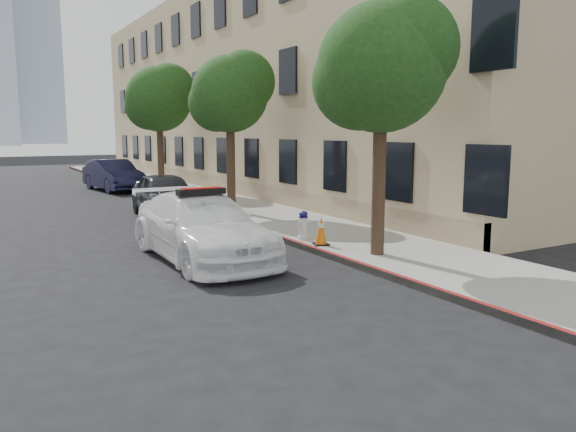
{
  "coord_description": "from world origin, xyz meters",
  "views": [
    {
      "loc": [
        -5.02,
        -11.75,
        2.9
      ],
      "look_at": [
        1.2,
        -0.91,
        1.0
      ],
      "focal_mm": 35.0,
      "sensor_mm": 36.0,
      "label": 1
    }
  ],
  "objects_px": {
    "police_car": "(202,227)",
    "traffic_cone": "(321,231)",
    "parked_car_mid": "(166,195)",
    "fire_hydrant": "(303,225)",
    "parked_car_far": "(113,175)"
  },
  "relations": [
    {
      "from": "police_car",
      "to": "parked_car_mid",
      "type": "distance_m",
      "value": 6.71
    },
    {
      "from": "parked_car_mid",
      "to": "fire_hydrant",
      "type": "height_order",
      "value": "parked_car_mid"
    },
    {
      "from": "police_car",
      "to": "traffic_cone",
      "type": "relative_size",
      "value": 7.4
    },
    {
      "from": "parked_car_far",
      "to": "fire_hydrant",
      "type": "xyz_separation_m",
      "value": [
        1.15,
        -15.95,
        -0.25
      ]
    },
    {
      "from": "parked_car_mid",
      "to": "parked_car_far",
      "type": "relative_size",
      "value": 0.96
    },
    {
      "from": "fire_hydrant",
      "to": "police_car",
      "type": "bearing_deg",
      "value": 178.42
    },
    {
      "from": "parked_car_far",
      "to": "fire_hydrant",
      "type": "bearing_deg",
      "value": -93.56
    },
    {
      "from": "parked_car_mid",
      "to": "fire_hydrant",
      "type": "xyz_separation_m",
      "value": [
        1.57,
        -6.39,
        -0.24
      ]
    },
    {
      "from": "parked_car_far",
      "to": "traffic_cone",
      "type": "height_order",
      "value": "parked_car_far"
    },
    {
      "from": "police_car",
      "to": "traffic_cone",
      "type": "height_order",
      "value": "police_car"
    },
    {
      "from": "parked_car_mid",
      "to": "traffic_cone",
      "type": "xyz_separation_m",
      "value": [
        1.58,
        -7.2,
        -0.26
      ]
    },
    {
      "from": "police_car",
      "to": "parked_car_far",
      "type": "height_order",
      "value": "police_car"
    },
    {
      "from": "police_car",
      "to": "fire_hydrant",
      "type": "relative_size",
      "value": 6.98
    },
    {
      "from": "traffic_cone",
      "to": "parked_car_mid",
      "type": "bearing_deg",
      "value": 102.38
    },
    {
      "from": "police_car",
      "to": "parked_car_far",
      "type": "distance_m",
      "value": 16.24
    }
  ]
}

